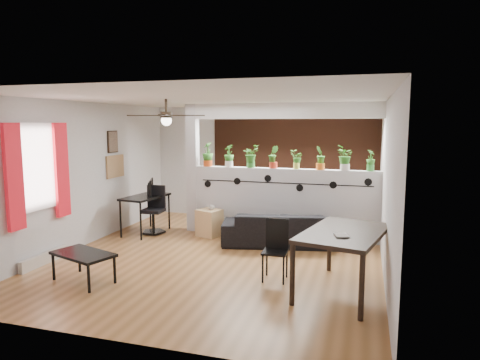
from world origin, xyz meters
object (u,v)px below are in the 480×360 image
object	(u,v)px
potted_plant_0	(208,154)
potted_plant_7	(371,160)
potted_plant_6	(345,157)
cup	(212,207)
folding_chair	(276,244)
ceiling_fan	(166,117)
potted_plant_1	(229,155)
potted_plant_2	(251,155)
cube_shelf	(209,223)
office_chair	(154,213)
dining_table	(344,238)
sofa	(280,229)
coffee_table	(83,256)
computer_desk	(145,199)
potted_plant_4	(297,159)
potted_plant_3	(273,156)
potted_plant_5	(321,157)

from	to	relation	value
potted_plant_0	potted_plant_7	size ratio (longest dim) A/B	1.27
potted_plant_6	cup	xyz separation A→B (m)	(-2.51, -0.34, -1.02)
potted_plant_0	folding_chair	world-z (taller)	potted_plant_0
potted_plant_0	ceiling_fan	bearing A→B (deg)	-90.64
potted_plant_1	potted_plant_0	bearing A→B (deg)	180.00
ceiling_fan	potted_plant_1	xyz separation A→B (m)	(0.47, 1.80, -0.73)
potted_plant_2	cube_shelf	distance (m)	1.56
ceiling_fan	potted_plant_6	world-z (taller)	ceiling_fan
potted_plant_1	office_chair	xyz separation A→B (m)	(-1.45, -0.45, -1.17)
potted_plant_2	dining_table	size ratio (longest dim) A/B	0.27
sofa	folding_chair	size ratio (longest dim) A/B	2.29
sofa	cup	xyz separation A→B (m)	(-1.40, 0.21, 0.29)
sofa	cup	world-z (taller)	cup
ceiling_fan	potted_plant_1	size ratio (longest dim) A/B	2.70
potted_plant_1	sofa	distance (m)	1.81
potted_plant_2	dining_table	distance (m)	3.29
potted_plant_1	coffee_table	size ratio (longest dim) A/B	0.44
coffee_table	potted_plant_7	bearing A→B (deg)	39.50
cube_shelf	sofa	bearing A→B (deg)	11.33
potted_plant_0	coffee_table	world-z (taller)	potted_plant_0
potted_plant_2	sofa	world-z (taller)	potted_plant_2
potted_plant_7	cup	world-z (taller)	potted_plant_7
potted_plant_6	coffee_table	world-z (taller)	potted_plant_6
potted_plant_2	computer_desk	size ratio (longest dim) A/B	0.40
potted_plant_2	potted_plant_7	distance (m)	2.26
potted_plant_4	potted_plant_7	bearing A→B (deg)	0.00
potted_plant_2	office_chair	bearing A→B (deg)	-166.62
coffee_table	ceiling_fan	bearing A→B (deg)	64.20
sofa	potted_plant_2	bearing A→B (deg)	-50.03
computer_desk	dining_table	size ratio (longest dim) A/B	0.67
potted_plant_4	cube_shelf	xyz separation A→B (m)	(-1.66, -0.34, -1.28)
ceiling_fan	office_chair	size ratio (longest dim) A/B	1.26
potted_plant_0	dining_table	distance (m)	3.89
potted_plant_6	dining_table	bearing A→B (deg)	-87.08
computer_desk	coffee_table	xyz separation A→B (m)	(0.48, -2.66, -0.32)
potted_plant_7	dining_table	bearing A→B (deg)	-97.31
ceiling_fan	sofa	size ratio (longest dim) A/B	0.60
potted_plant_1	cube_shelf	bearing A→B (deg)	-131.77
potted_plant_0	computer_desk	bearing A→B (deg)	-156.51
ceiling_fan	cube_shelf	bearing A→B (deg)	83.44
ceiling_fan	sofa	distance (m)	2.88
potted_plant_6	computer_desk	xyz separation A→B (m)	(-3.87, -0.50, -0.90)
potted_plant_0	potted_plant_3	bearing A→B (deg)	0.00
ceiling_fan	office_chair	bearing A→B (deg)	125.89
potted_plant_4	sofa	xyz separation A→B (m)	(-0.21, -0.55, -1.25)
potted_plant_1	potted_plant_2	xyz separation A→B (m)	(0.45, 0.00, 0.00)
potted_plant_1	potted_plant_3	xyz separation A→B (m)	(0.90, 0.00, -0.00)
potted_plant_7	potted_plant_1	bearing A→B (deg)	180.00
sofa	cube_shelf	xyz separation A→B (m)	(-1.45, 0.21, -0.03)
potted_plant_4	potted_plant_5	size ratio (longest dim) A/B	0.81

